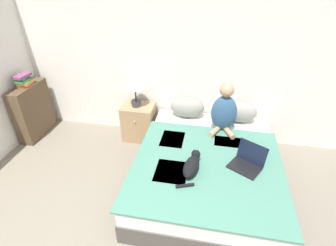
% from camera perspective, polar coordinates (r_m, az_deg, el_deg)
% --- Properties ---
extents(wall_back, '(5.79, 0.05, 2.55)m').
position_cam_1_polar(wall_back, '(3.86, 2.32, 14.02)').
color(wall_back, white).
rests_on(wall_back, ground_plane).
extents(bed, '(1.71, 2.07, 0.46)m').
position_cam_1_polar(bed, '(3.38, 8.43, -9.95)').
color(bed, '#4C4742').
rests_on(bed, ground_plane).
extents(pillow_near, '(0.50, 0.27, 0.30)m').
position_cam_1_polar(pillow_near, '(3.89, 4.20, 3.51)').
color(pillow_near, gray).
rests_on(pillow_near, bed).
extents(pillow_far, '(0.50, 0.27, 0.30)m').
position_cam_1_polar(pillow_far, '(3.90, 15.20, 2.41)').
color(pillow_far, gray).
rests_on(pillow_far, bed).
extents(person_sitting, '(0.35, 0.34, 0.68)m').
position_cam_1_polar(person_sitting, '(3.56, 12.13, 2.55)').
color(person_sitting, '#33567A').
rests_on(person_sitting, bed).
extents(cat_tabby, '(0.24, 0.53, 0.16)m').
position_cam_1_polar(cat_tabby, '(2.93, 5.19, -9.16)').
color(cat_tabby, black).
rests_on(cat_tabby, bed).
extents(laptop_open, '(0.44, 0.43, 0.26)m').
position_cam_1_polar(laptop_open, '(3.13, 16.83, -8.19)').
color(laptop_open, black).
rests_on(laptop_open, bed).
extents(nightstand, '(0.48, 0.41, 0.58)m').
position_cam_1_polar(nightstand, '(4.16, -6.32, 0.24)').
color(nightstand, tan).
rests_on(nightstand, ground_plane).
extents(table_lamp, '(0.31, 0.31, 0.53)m').
position_cam_1_polar(table_lamp, '(3.85, -7.25, 8.76)').
color(table_lamp, '#38383D').
rests_on(table_lamp, nightstand).
extents(bookshelf, '(0.23, 0.69, 0.86)m').
position_cam_1_polar(bookshelf, '(4.68, -27.32, 2.39)').
color(bookshelf, brown).
rests_on(bookshelf, ground_plane).
extents(book_stack_top, '(0.20, 0.25, 0.19)m').
position_cam_1_polar(book_stack_top, '(4.47, -28.95, 8.16)').
color(book_stack_top, '#B24238').
rests_on(book_stack_top, bookshelf).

